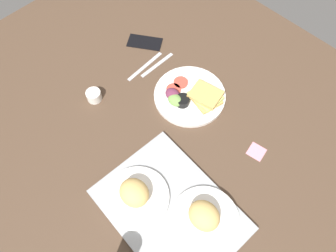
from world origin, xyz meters
The scene contains 10 objects.
ground_plane centered at (0.00, 0.00, -1.50)cm, with size 190.00×150.00×3.00cm, color #4C3828.
serving_tray centered at (-18.79, 22.78, 0.80)cm, with size 45.00×33.00×1.60cm, color #9EA0A3.
bread_plate_near centered at (-28.47, 17.83, 4.28)cm, with size 21.46×21.46×8.24cm.
bread_plate_far centered at (-8.49, 27.85, 4.28)cm, with size 20.81×20.81×8.16cm.
plate_with_salad centered at (6.13, -13.12, 1.76)cm, with size 27.37×27.37×5.40cm.
espresso_cup centered at (31.96, 12.78, 2.00)cm, with size 5.60×5.60×4.00cm, color silver.
fork centered at (26.80, -15.54, 0.25)cm, with size 17.00×1.40×0.50cm, color #B7B7BC.
knife centered at (29.80, -11.54, 0.25)cm, with size 19.00×1.40×0.50cm, color #B7B7BC.
cell_phone centered at (39.37, -20.31, 0.40)cm, with size 14.40×7.20×0.80cm, color black.
sticky_note centered at (-25.65, -13.23, 0.06)cm, with size 5.60×5.60×0.12cm, color pink.
Camera 1 is at (-36.86, 41.83, 103.50)cm, focal length 34.56 mm.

